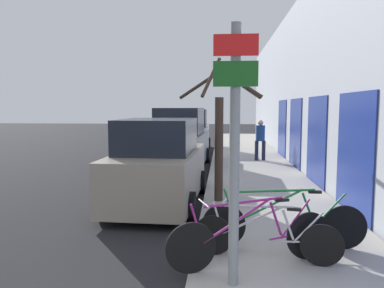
% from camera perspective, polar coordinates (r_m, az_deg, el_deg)
% --- Properties ---
extents(ground_plane, '(80.00, 80.00, 0.00)m').
position_cam_1_polar(ground_plane, '(13.57, -1.55, -4.64)').
color(ground_plane, black).
extents(sidewalk_curb, '(3.20, 32.00, 0.15)m').
position_cam_1_polar(sidewalk_curb, '(16.28, 8.69, -2.70)').
color(sidewalk_curb, '#ADA89E').
rests_on(sidewalk_curb, ground).
extents(building_facade, '(0.23, 32.00, 6.50)m').
position_cam_1_polar(building_facade, '(16.25, 15.10, 8.26)').
color(building_facade, '#B2B7C1').
rests_on(building_facade, ground).
extents(signpost, '(0.54, 0.15, 3.29)m').
position_cam_1_polar(signpost, '(4.68, 6.50, -0.69)').
color(signpost, gray).
rests_on(signpost, sidewalk_curb).
extents(bicycle_0, '(2.40, 0.92, 0.99)m').
position_cam_1_polar(bicycle_0, '(5.58, 9.18, -13.89)').
color(bicycle_0, black).
rests_on(bicycle_0, sidewalk_curb).
extents(bicycle_1, '(2.17, 0.56, 0.85)m').
position_cam_1_polar(bicycle_1, '(5.82, 11.15, -13.61)').
color(bicycle_1, black).
rests_on(bicycle_1, sidewalk_curb).
extents(bicycle_2, '(2.64, 0.44, 0.98)m').
position_cam_1_polar(bicycle_2, '(6.34, 13.77, -11.55)').
color(bicycle_2, black).
rests_on(bicycle_2, sidewalk_curb).
extents(parked_car_0, '(2.22, 4.35, 2.14)m').
position_cam_1_polar(parked_car_0, '(9.31, -5.08, -3.32)').
color(parked_car_0, gray).
rests_on(parked_car_0, ground).
extents(parked_car_1, '(2.22, 4.85, 2.39)m').
position_cam_1_polar(parked_car_1, '(14.84, -1.74, 0.43)').
color(parked_car_1, '#51565B').
rests_on(parked_car_1, ground).
extents(parked_car_2, '(2.10, 4.50, 2.29)m').
position_cam_1_polar(parked_car_2, '(20.74, -0.12, 1.81)').
color(parked_car_2, '#B2B7BC').
rests_on(parked_car_2, ground).
extents(pedestrian_near, '(0.45, 0.38, 1.72)m').
position_cam_1_polar(pedestrian_near, '(16.19, 10.37, 1.04)').
color(pedestrian_near, '#1E2338').
rests_on(pedestrian_near, sidewalk_curb).
extents(street_tree, '(2.10, 1.31, 3.44)m').
position_cam_1_polar(street_tree, '(9.03, 4.28, 1.60)').
color(street_tree, '#3D2D23').
rests_on(street_tree, sidewalk_curb).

